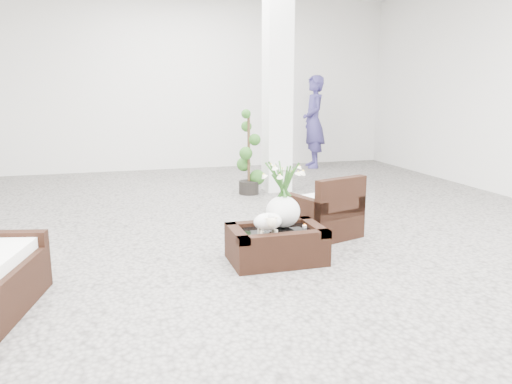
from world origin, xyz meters
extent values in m
plane|color=gray|center=(0.00, 0.00, 0.00)|extent=(11.00, 11.00, 0.00)
cube|color=white|center=(1.20, 2.80, 1.75)|extent=(0.40, 0.40, 3.50)
cube|color=black|center=(0.09, -0.49, 0.16)|extent=(0.90, 0.60, 0.31)
ellipsoid|color=white|center=(-0.03, -0.59, 0.42)|extent=(0.28, 0.23, 0.21)
cylinder|color=white|center=(0.39, -0.47, 0.33)|extent=(0.04, 0.04, 0.03)
cube|color=black|center=(0.89, 0.19, 0.36)|extent=(0.83, 0.82, 0.71)
imported|color=navy|center=(2.71, 4.89, 0.96)|extent=(0.56, 0.76, 1.91)
camera|label=1|loc=(-1.42, -4.96, 1.68)|focal=35.44mm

